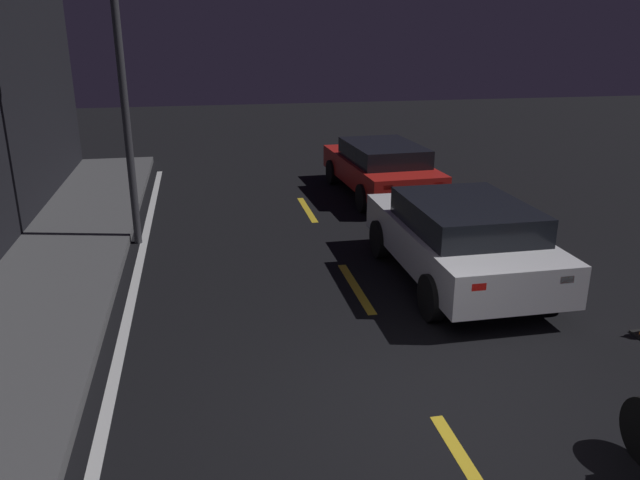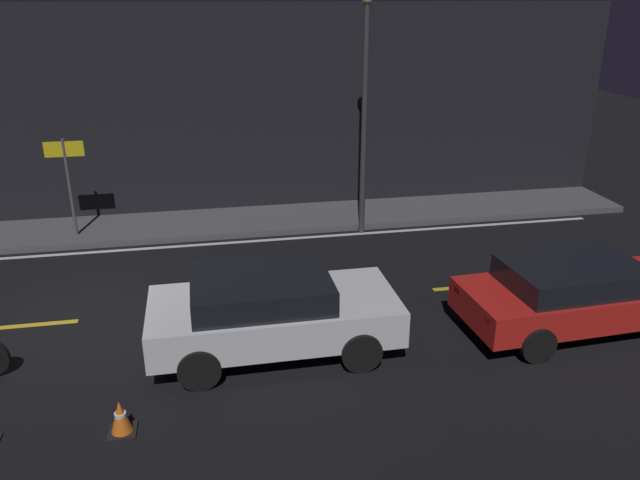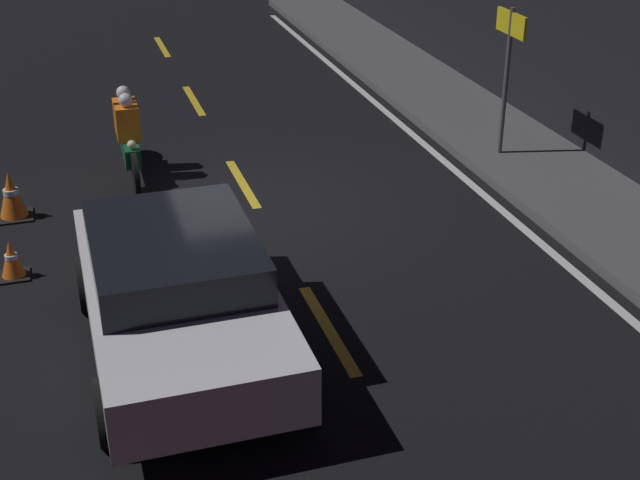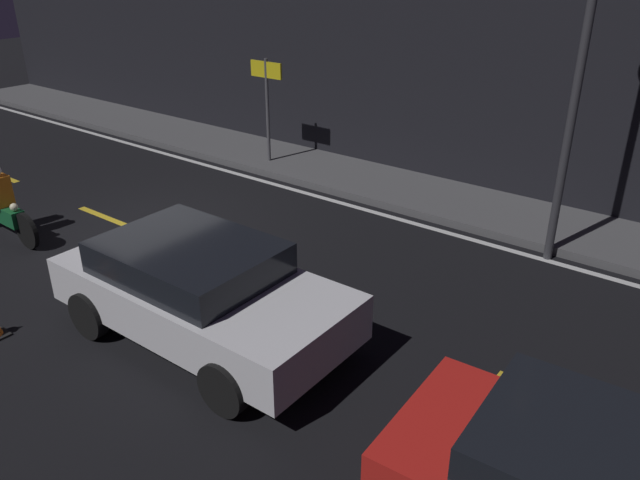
# 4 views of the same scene
# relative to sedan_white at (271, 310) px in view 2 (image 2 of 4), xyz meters

# --- Properties ---
(ground_plane) EXTENTS (56.00, 56.00, 0.00)m
(ground_plane) POSITION_rel_sedan_white_xyz_m (-3.45, 1.68, -0.76)
(ground_plane) COLOR black
(raised_curb) EXTENTS (28.00, 2.04, 0.16)m
(raised_curb) POSITION_rel_sedan_white_xyz_m (-3.45, 6.40, -0.68)
(raised_curb) COLOR #4C4C4F
(raised_curb) RESTS_ON ground
(building_front) EXTENTS (28.00, 0.30, 5.53)m
(building_front) POSITION_rel_sedan_white_xyz_m (-3.45, 7.57, 2.01)
(building_front) COLOR black
(building_front) RESTS_ON ground
(lane_dash_c) EXTENTS (2.00, 0.14, 0.01)m
(lane_dash_c) POSITION_rel_sedan_white_xyz_m (-4.45, 1.68, -0.75)
(lane_dash_c) COLOR gold
(lane_dash_c) RESTS_ON ground
(lane_dash_d) EXTENTS (2.00, 0.14, 0.01)m
(lane_dash_d) POSITION_rel_sedan_white_xyz_m (0.05, 1.68, -0.75)
(lane_dash_d) COLOR gold
(lane_dash_d) RESTS_ON ground
(lane_dash_e) EXTENTS (2.00, 0.14, 0.01)m
(lane_dash_e) POSITION_rel_sedan_white_xyz_m (4.55, 1.68, -0.75)
(lane_dash_e) COLOR gold
(lane_dash_e) RESTS_ON ground
(lane_solid_kerb) EXTENTS (25.20, 0.14, 0.01)m
(lane_solid_kerb) POSITION_rel_sedan_white_xyz_m (-3.45, 5.13, -0.75)
(lane_solid_kerb) COLOR silver
(lane_solid_kerb) RESTS_ON ground
(sedan_white) EXTENTS (4.14, 2.05, 1.38)m
(sedan_white) POSITION_rel_sedan_white_xyz_m (0.00, 0.00, 0.00)
(sedan_white) COLOR silver
(sedan_white) RESTS_ON ground
(taxi_red) EXTENTS (4.39, 2.04, 1.29)m
(taxi_red) POSITION_rel_sedan_white_xyz_m (5.49, -0.30, -0.05)
(taxi_red) COLOR red
(taxi_red) RESTS_ON ground
(traffic_cone_mid) EXTENTS (0.39, 0.39, 0.51)m
(traffic_cone_mid) POSITION_rel_sedan_white_xyz_m (-2.31, -1.78, -0.51)
(traffic_cone_mid) COLOR black
(traffic_cone_mid) RESTS_ON ground
(shop_sign) EXTENTS (0.90, 0.08, 2.40)m
(shop_sign) POSITION_rel_sedan_white_xyz_m (-4.14, 6.01, 1.09)
(shop_sign) COLOR #4C4C51
(shop_sign) RESTS_ON raised_curb
(street_lamp) EXTENTS (0.28, 0.28, 5.76)m
(street_lamp) POSITION_rel_sedan_white_xyz_m (2.93, 5.23, 2.48)
(street_lamp) COLOR #333338
(street_lamp) RESTS_ON ground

